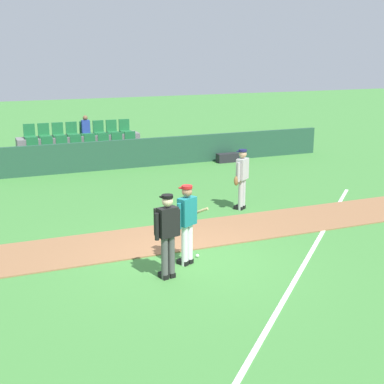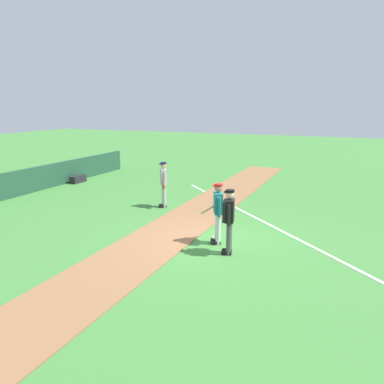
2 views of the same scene
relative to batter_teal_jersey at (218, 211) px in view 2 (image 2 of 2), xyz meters
name	(u,v)px [view 2 (image 2 of 2)]	position (x,y,z in m)	size (l,w,h in m)	color
ground_plane	(212,243)	(0.00, 0.17, -0.97)	(80.00, 80.00, 0.00)	#42843A
infield_dirt_path	(164,235)	(0.00, 1.71, -0.95)	(28.00, 2.02, 0.03)	#936642
foul_line_chalk	(255,217)	(3.00, -0.33, -0.96)	(12.00, 0.10, 0.01)	white
batter_teal_jersey	(218,211)	(0.00, 0.00, 0.00)	(0.74, 0.70, 1.76)	white
umpire_home_plate	(229,218)	(-0.64, -0.53, 0.03)	(0.58, 0.37, 1.76)	#4C4C4C
runner_grey_jersey	(164,183)	(2.99, 3.25, -0.01)	(0.61, 0.46, 1.76)	#B2B2B2
baseball	(213,237)	(0.36, 0.27, -0.93)	(0.07, 0.07, 0.07)	white
equipment_bag	(78,179)	(5.57, 9.48, -0.79)	(0.90, 0.36, 0.36)	#232328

